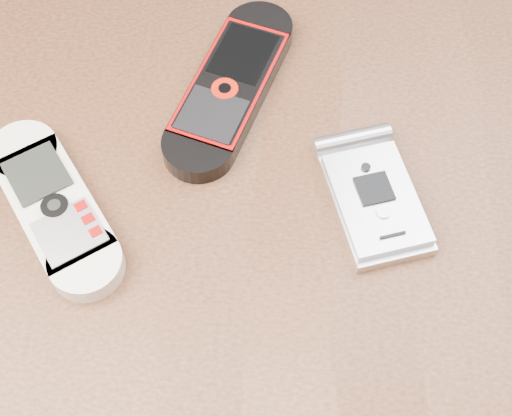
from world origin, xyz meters
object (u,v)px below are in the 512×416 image
Objects in this scene: table at (250,281)px; nokia_black_red at (231,86)px; motorola_razr at (374,198)px; nokia_white at (54,206)px.

table is 7.15× the size of nokia_black_red.
nokia_black_red and motorola_razr have the same top height.
table is at bearing -33.05° from nokia_white.
motorola_razr is (0.10, -0.09, -0.00)m from nokia_black_red.
table is 8.19× the size of nokia_white.
motorola_razr is at bearing 7.78° from table.
motorola_razr reaches higher than table.
nokia_black_red is 0.14m from motorola_razr.
table is 0.14m from motorola_razr.
nokia_white is (-0.13, -0.00, 0.11)m from table.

